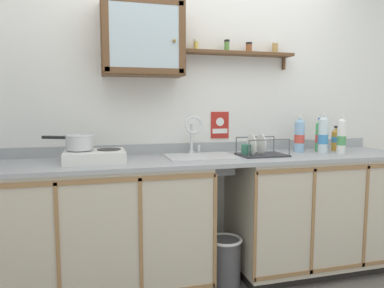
{
  "coord_description": "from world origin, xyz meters",
  "views": [
    {
      "loc": [
        -0.84,
        -2.17,
        1.36
      ],
      "look_at": [
        -0.13,
        0.47,
        1.06
      ],
      "focal_mm": 33.48,
      "sensor_mm": 36.0,
      "label": 1
    }
  ],
  "objects_px": {
    "hot_plate_stove": "(95,156)",
    "warning_sign": "(220,125)",
    "bottle_juice_amber_0": "(336,139)",
    "bottle_water_clear_4": "(323,135)",
    "bottle_water_blue_3": "(299,136)",
    "wall_cabinet": "(142,39)",
    "sink": "(200,160)",
    "trash_bin": "(225,262)",
    "mug": "(247,150)",
    "dish_rack": "(260,152)",
    "bottle_opaque_white_2": "(342,136)",
    "saucepan": "(79,142)",
    "bottle_soda_green_1": "(319,136)"
  },
  "relations": [
    {
      "from": "bottle_juice_amber_0",
      "to": "trash_bin",
      "type": "bearing_deg",
      "value": -168.35
    },
    {
      "from": "sink",
      "to": "bottle_water_blue_3",
      "type": "distance_m",
      "value": 0.9
    },
    {
      "from": "bottle_opaque_white_2",
      "to": "trash_bin",
      "type": "height_order",
      "value": "bottle_opaque_white_2"
    },
    {
      "from": "bottle_soda_green_1",
      "to": "hot_plate_stove",
      "type": "bearing_deg",
      "value": -176.91
    },
    {
      "from": "warning_sign",
      "to": "bottle_juice_amber_0",
      "type": "bearing_deg",
      "value": -11.89
    },
    {
      "from": "wall_cabinet",
      "to": "sink",
      "type": "bearing_deg",
      "value": -19.18
    },
    {
      "from": "bottle_water_clear_4",
      "to": "wall_cabinet",
      "type": "height_order",
      "value": "wall_cabinet"
    },
    {
      "from": "dish_rack",
      "to": "mug",
      "type": "relative_size",
      "value": 2.97
    },
    {
      "from": "sink",
      "to": "saucepan",
      "type": "height_order",
      "value": "sink"
    },
    {
      "from": "saucepan",
      "to": "bottle_juice_amber_0",
      "type": "relative_size",
      "value": 1.64
    },
    {
      "from": "warning_sign",
      "to": "hot_plate_stove",
      "type": "bearing_deg",
      "value": -163.46
    },
    {
      "from": "bottle_juice_amber_0",
      "to": "bottle_water_clear_4",
      "type": "bearing_deg",
      "value": -153.12
    },
    {
      "from": "bottle_opaque_white_2",
      "to": "trash_bin",
      "type": "bearing_deg",
      "value": -177.21
    },
    {
      "from": "hot_plate_stove",
      "to": "bottle_soda_green_1",
      "type": "relative_size",
      "value": 1.43
    },
    {
      "from": "wall_cabinet",
      "to": "dish_rack",
      "type": "bearing_deg",
      "value": -12.65
    },
    {
      "from": "wall_cabinet",
      "to": "warning_sign",
      "type": "bearing_deg",
      "value": 11.03
    },
    {
      "from": "bottle_opaque_white_2",
      "to": "warning_sign",
      "type": "height_order",
      "value": "warning_sign"
    },
    {
      "from": "trash_bin",
      "to": "warning_sign",
      "type": "bearing_deg",
      "value": 76.81
    },
    {
      "from": "bottle_water_blue_3",
      "to": "hot_plate_stove",
      "type": "bearing_deg",
      "value": -176.55
    },
    {
      "from": "saucepan",
      "to": "mug",
      "type": "bearing_deg",
      "value": -0.43
    },
    {
      "from": "mug",
      "to": "trash_bin",
      "type": "relative_size",
      "value": 0.32
    },
    {
      "from": "bottle_opaque_white_2",
      "to": "hot_plate_stove",
      "type": "bearing_deg",
      "value": 177.68
    },
    {
      "from": "hot_plate_stove",
      "to": "wall_cabinet",
      "type": "distance_m",
      "value": 0.92
    },
    {
      "from": "hot_plate_stove",
      "to": "bottle_opaque_white_2",
      "type": "distance_m",
      "value": 1.92
    },
    {
      "from": "hot_plate_stove",
      "to": "warning_sign",
      "type": "xyz_separation_m",
      "value": [
        1.01,
        0.3,
        0.18
      ]
    },
    {
      "from": "hot_plate_stove",
      "to": "bottle_water_blue_3",
      "type": "distance_m",
      "value": 1.65
    },
    {
      "from": "bottle_soda_green_1",
      "to": "trash_bin",
      "type": "relative_size",
      "value": 0.75
    },
    {
      "from": "warning_sign",
      "to": "trash_bin",
      "type": "xyz_separation_m",
      "value": [
        -0.1,
        -0.43,
        -0.99
      ]
    },
    {
      "from": "bottle_soda_green_1",
      "to": "bottle_opaque_white_2",
      "type": "xyz_separation_m",
      "value": [
        0.08,
        -0.18,
        0.01
      ]
    },
    {
      "from": "sink",
      "to": "bottle_opaque_white_2",
      "type": "bearing_deg",
      "value": -5.56
    },
    {
      "from": "sink",
      "to": "wall_cabinet",
      "type": "xyz_separation_m",
      "value": [
        -0.4,
        0.14,
        0.89
      ]
    },
    {
      "from": "dish_rack",
      "to": "mug",
      "type": "xyz_separation_m",
      "value": [
        -0.1,
        0.04,
        0.01
      ]
    },
    {
      "from": "bottle_water_blue_3",
      "to": "warning_sign",
      "type": "xyz_separation_m",
      "value": [
        -0.63,
        0.2,
        0.08
      ]
    },
    {
      "from": "bottle_water_blue_3",
      "to": "bottle_water_clear_4",
      "type": "xyz_separation_m",
      "value": [
        0.15,
        -0.1,
        0.01
      ]
    },
    {
      "from": "warning_sign",
      "to": "mug",
      "type": "bearing_deg",
      "value": -66.91
    },
    {
      "from": "mug",
      "to": "trash_bin",
      "type": "distance_m",
      "value": 0.86
    },
    {
      "from": "hot_plate_stove",
      "to": "trash_bin",
      "type": "xyz_separation_m",
      "value": [
        0.91,
        -0.13,
        -0.81
      ]
    },
    {
      "from": "bottle_soda_green_1",
      "to": "bottle_water_blue_3",
      "type": "bearing_deg",
      "value": 179.99
    },
    {
      "from": "sink",
      "to": "wall_cabinet",
      "type": "bearing_deg",
      "value": 160.82
    },
    {
      "from": "hot_plate_stove",
      "to": "dish_rack",
      "type": "relative_size",
      "value": 1.13
    },
    {
      "from": "bottle_juice_amber_0",
      "to": "bottle_opaque_white_2",
      "type": "bearing_deg",
      "value": -114.04
    },
    {
      "from": "bottle_opaque_white_2",
      "to": "mug",
      "type": "bearing_deg",
      "value": 173.07
    },
    {
      "from": "bottle_water_clear_4",
      "to": "hot_plate_stove",
      "type": "bearing_deg",
      "value": 179.9
    },
    {
      "from": "hot_plate_stove",
      "to": "mug",
      "type": "relative_size",
      "value": 3.37
    },
    {
      "from": "warning_sign",
      "to": "dish_rack",
      "type": "bearing_deg",
      "value": -55.9
    },
    {
      "from": "bottle_juice_amber_0",
      "to": "dish_rack",
      "type": "xyz_separation_m",
      "value": [
        -0.76,
        -0.12,
        -0.07
      ]
    },
    {
      "from": "wall_cabinet",
      "to": "hot_plate_stove",
      "type": "bearing_deg",
      "value": -154.31
    },
    {
      "from": "sink",
      "to": "trash_bin",
      "type": "bearing_deg",
      "value": -46.81
    },
    {
      "from": "bottle_water_clear_4",
      "to": "dish_rack",
      "type": "relative_size",
      "value": 0.91
    },
    {
      "from": "sink",
      "to": "trash_bin",
      "type": "relative_size",
      "value": 1.33
    }
  ]
}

